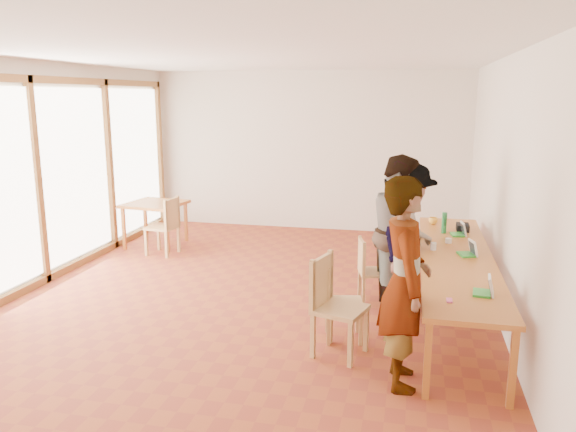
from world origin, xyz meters
TOP-DOWN VIEW (x-y plane):
  - ground at (0.00, 0.00)m, footprint 8.00×8.00m
  - wall_back at (0.00, 4.00)m, footprint 6.00×0.10m
  - wall_front at (0.00, -4.00)m, footprint 6.00×0.10m
  - wall_right at (3.00, 0.00)m, footprint 0.10×8.00m
  - window_wall at (-2.96, 0.00)m, footprint 0.10×8.00m
  - ceiling at (0.00, 0.00)m, footprint 6.00×8.00m
  - communal_table at (2.50, -0.06)m, footprint 0.80×4.00m
  - side_table at (-2.32, 2.16)m, footprint 0.90×0.90m
  - chair_near at (1.23, -0.97)m, footprint 0.46×0.46m
  - chair_mid at (1.23, -1.30)m, footprint 0.58×0.58m
  - chair_far at (1.48, 0.22)m, footprint 0.46×0.46m
  - chair_empty at (1.78, 1.08)m, footprint 0.42×0.42m
  - chair_spare at (-1.87, 1.65)m, footprint 0.49×0.49m
  - person_near at (1.94, -1.76)m, footprint 0.54×0.74m
  - person_mid at (1.85, 0.22)m, footprint 0.86×1.02m
  - person_far at (1.94, 0.24)m, footprint 0.97×1.28m
  - laptop_near at (2.67, -1.36)m, footprint 0.21×0.23m
  - laptop_mid at (2.64, -0.04)m, footprint 0.24×0.25m
  - laptop_far at (2.61, 0.90)m, footprint 0.21×0.24m
  - yellow_mug at (2.28, 1.51)m, footprint 0.15×0.15m
  - green_bottle at (2.40, 0.99)m, footprint 0.07×0.07m
  - clear_glass at (2.24, 0.10)m, footprint 0.07×0.07m
  - condiment_cup at (2.44, 0.47)m, footprint 0.08×0.08m
  - pink_phone at (2.34, -1.61)m, footprint 0.05×0.10m
  - black_pouch at (2.66, 1.20)m, footprint 0.16×0.26m

SIDE VIEW (x-z plane):
  - ground at x=0.00m, z-range 0.00..0.00m
  - chair_far at x=1.48m, z-range 0.28..0.71m
  - chair_empty at x=1.78m, z-range 0.28..0.72m
  - chair_near at x=1.23m, z-range 0.29..0.73m
  - chair_spare at x=-1.87m, z-range 0.33..0.83m
  - chair_mid at x=1.23m, z-range 0.35..0.88m
  - side_table at x=-2.32m, z-range 0.29..1.04m
  - communal_table at x=2.50m, z-range 0.33..1.08m
  - pink_phone at x=2.34m, z-range 0.75..0.76m
  - condiment_cup at x=2.44m, z-range 0.75..0.81m
  - clear_glass at x=2.24m, z-range 0.75..0.84m
  - black_pouch at x=2.66m, z-range 0.75..0.84m
  - yellow_mug at x=2.28m, z-range 0.75..0.85m
  - laptop_mid at x=2.64m, z-range 0.71..0.89m
  - laptop_near at x=2.67m, z-range 0.71..0.89m
  - laptop_far at x=2.61m, z-range 0.71..0.89m
  - person_far at x=1.94m, z-range 0.00..1.76m
  - green_bottle at x=2.40m, z-range 0.75..1.03m
  - person_mid at x=1.85m, z-range 0.00..1.86m
  - person_near at x=1.94m, z-range 0.00..1.88m
  - wall_back at x=0.00m, z-range 0.00..3.00m
  - wall_front at x=0.00m, z-range 0.00..3.00m
  - wall_right at x=3.00m, z-range 0.00..3.00m
  - window_wall at x=-2.96m, z-range 0.00..3.00m
  - ceiling at x=0.00m, z-range 3.00..3.04m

